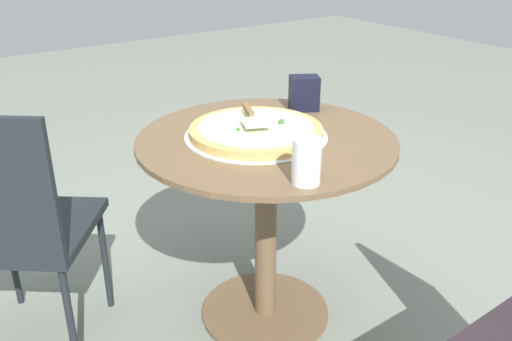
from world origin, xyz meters
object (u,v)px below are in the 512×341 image
object	(u,v)px
drinking_cup	(306,161)
napkin_dispenser	(304,93)
patio_chair_near	(11,221)
pizza_on_tray	(256,131)
pizza_server	(252,116)
patio_table	(266,195)

from	to	relation	value
drinking_cup	napkin_dispenser	world-z (taller)	drinking_cup
napkin_dispenser	patio_chair_near	bearing A→B (deg)	21.63
napkin_dispenser	patio_chair_near	size ratio (longest dim) A/B	0.14
pizza_on_tray	pizza_server	xyz separation A→B (m)	(-0.04, 0.01, 0.04)
pizza_on_tray	drinking_cup	bearing A→B (deg)	-14.34
pizza_server	drinking_cup	bearing A→B (deg)	-14.28
pizza_server	patio_chair_near	xyz separation A→B (m)	(-0.22, -0.74, -0.25)
pizza_on_tray	patio_chair_near	bearing A→B (deg)	-109.52
patio_table	pizza_server	size ratio (longest dim) A/B	3.98
pizza_server	patio_chair_near	distance (m)	0.82
patio_table	patio_chair_near	size ratio (longest dim) A/B	0.95
pizza_on_tray	drinking_cup	size ratio (longest dim) A/B	3.67
pizza_on_tray	drinking_cup	distance (m)	0.38
pizza_on_tray	patio_chair_near	world-z (taller)	patio_chair_near
pizza_on_tray	napkin_dispenser	bearing A→B (deg)	112.01
drinking_cup	pizza_server	bearing A→B (deg)	165.72
drinking_cup	patio_chair_near	world-z (taller)	patio_chair_near
pizza_server	drinking_cup	world-z (taller)	drinking_cup
patio_table	drinking_cup	world-z (taller)	drinking_cup
pizza_on_tray	patio_chair_near	xyz separation A→B (m)	(-0.26, -0.73, -0.21)
patio_table	drinking_cup	xyz separation A→B (m)	(0.33, -0.11, 0.27)
napkin_dispenser	pizza_on_tray	bearing A→B (deg)	51.23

